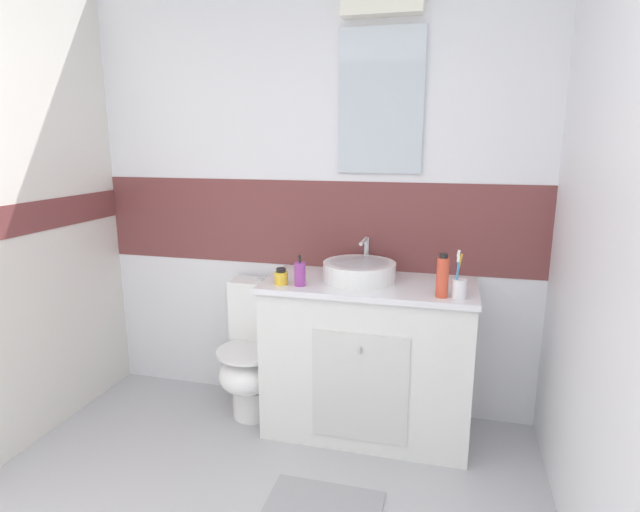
{
  "coord_description": "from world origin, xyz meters",
  "views": [
    {
      "loc": [
        0.78,
        -0.4,
        1.57
      ],
      "look_at": [
        0.21,
        1.81,
        1.05
      ],
      "focal_mm": 28.47,
      "sensor_mm": 36.0,
      "label": 1
    }
  ],
  "objects_px": {
    "sink_basin": "(359,270)",
    "hair_gel_jar": "(281,277)",
    "soap_dispenser": "(300,274)",
    "toilet": "(255,354)",
    "toothbrush_cup": "(459,287)",
    "shampoo_bottle_tall": "(443,276)"
  },
  "relations": [
    {
      "from": "sink_basin",
      "to": "toilet",
      "type": "height_order",
      "value": "sink_basin"
    },
    {
      "from": "hair_gel_jar",
      "to": "shampoo_bottle_tall",
      "type": "bearing_deg",
      "value": -1.16
    },
    {
      "from": "soap_dispenser",
      "to": "shampoo_bottle_tall",
      "type": "xyz_separation_m",
      "value": [
        0.7,
        -0.02,
        0.04
      ]
    },
    {
      "from": "sink_basin",
      "to": "hair_gel_jar",
      "type": "xyz_separation_m",
      "value": [
        -0.37,
        -0.19,
        -0.01
      ]
    },
    {
      "from": "soap_dispenser",
      "to": "hair_gel_jar",
      "type": "relative_size",
      "value": 1.88
    },
    {
      "from": "toothbrush_cup",
      "to": "soap_dispenser",
      "type": "height_order",
      "value": "toothbrush_cup"
    },
    {
      "from": "soap_dispenser",
      "to": "hair_gel_jar",
      "type": "bearing_deg",
      "value": -178.74
    },
    {
      "from": "sink_basin",
      "to": "hair_gel_jar",
      "type": "bearing_deg",
      "value": -153.65
    },
    {
      "from": "toilet",
      "to": "soap_dispenser",
      "type": "height_order",
      "value": "soap_dispenser"
    },
    {
      "from": "soap_dispenser",
      "to": "toilet",
      "type": "bearing_deg",
      "value": 152.43
    },
    {
      "from": "toothbrush_cup",
      "to": "hair_gel_jar",
      "type": "height_order",
      "value": "toothbrush_cup"
    },
    {
      "from": "toilet",
      "to": "toothbrush_cup",
      "type": "relative_size",
      "value": 3.45
    },
    {
      "from": "hair_gel_jar",
      "to": "shampoo_bottle_tall",
      "type": "relative_size",
      "value": 0.41
    },
    {
      "from": "hair_gel_jar",
      "to": "shampoo_bottle_tall",
      "type": "height_order",
      "value": "shampoo_bottle_tall"
    },
    {
      "from": "toilet",
      "to": "hair_gel_jar",
      "type": "xyz_separation_m",
      "value": [
        0.23,
        -0.18,
        0.52
      ]
    },
    {
      "from": "toothbrush_cup",
      "to": "soap_dispenser",
      "type": "xyz_separation_m",
      "value": [
        -0.78,
        0.01,
        0.01
      ]
    },
    {
      "from": "sink_basin",
      "to": "shampoo_bottle_tall",
      "type": "bearing_deg",
      "value": -25.08
    },
    {
      "from": "hair_gel_jar",
      "to": "soap_dispenser",
      "type": "bearing_deg",
      "value": 1.26
    },
    {
      "from": "sink_basin",
      "to": "soap_dispenser",
      "type": "relative_size",
      "value": 2.66
    },
    {
      "from": "toilet",
      "to": "toothbrush_cup",
      "type": "height_order",
      "value": "toothbrush_cup"
    },
    {
      "from": "toilet",
      "to": "soap_dispenser",
      "type": "xyz_separation_m",
      "value": [
        0.33,
        -0.17,
        0.55
      ]
    },
    {
      "from": "sink_basin",
      "to": "soap_dispenser",
      "type": "distance_m",
      "value": 0.33
    }
  ]
}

